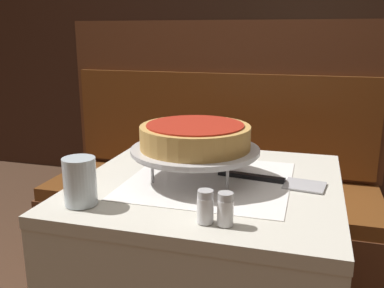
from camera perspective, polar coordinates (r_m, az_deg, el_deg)
dining_table_front at (r=1.19m, az=2.31°, el=-9.94°), size 0.68×0.68×0.74m
dining_table_rear at (r=2.58m, az=14.57°, el=3.06°), size 0.67×0.67×0.73m
booth_bench at (r=2.02m, az=2.56°, el=-8.39°), size 1.50×0.53×1.18m
back_wall_panel at (r=3.10m, az=11.77°, el=15.80°), size 6.00×0.04×2.40m
pizza_pan_stand at (r=1.13m, az=0.42°, el=-0.99°), size 0.34×0.34×0.09m
deep_dish_pizza at (r=1.12m, az=0.42°, el=1.08°), size 0.29×0.29×0.06m
pizza_server at (r=1.15m, az=10.88°, el=-4.77°), size 0.29×0.10×0.01m
water_glass_near at (r=1.00m, az=-14.71°, el=-4.82°), size 0.07×0.07×0.11m
salt_shaker at (r=0.89m, az=1.79°, el=-8.35°), size 0.03×0.03×0.07m
pepper_shaker at (r=0.88m, az=4.46°, el=-8.65°), size 0.03×0.03×0.07m
condiment_caddy at (r=2.63m, az=14.26°, el=6.64°), size 0.11×0.11×0.17m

